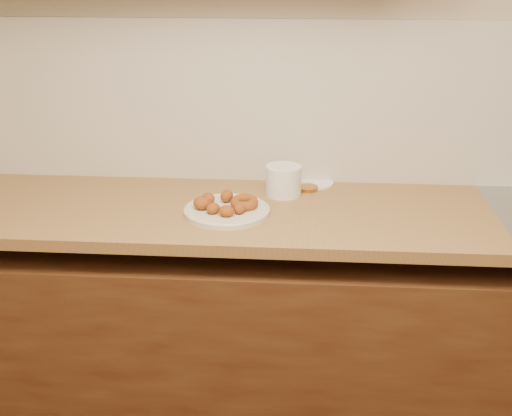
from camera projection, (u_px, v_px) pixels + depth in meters
name	position (u px, v px, depth m)	size (l,w,h in m)	color
wall_back	(348.00, 62.00, 2.30)	(4.00, 0.02, 2.70)	#BCAD8D
base_cabinet	(339.00, 339.00, 2.37)	(3.60, 0.60, 0.77)	#52341A
butcher_block	(158.00, 211.00, 2.23)	(2.30, 0.62, 0.04)	olive
backsplash	(346.00, 104.00, 2.34)	(3.60, 0.02, 0.60)	#B9B5A6
donut_plate	(227.00, 211.00, 2.16)	(0.29, 0.29, 0.02)	beige
ring_donut	(244.00, 202.00, 2.16)	(0.10, 0.10, 0.03)	#985321
fried_dough_chunks	(217.00, 204.00, 2.14)	(0.19, 0.19, 0.04)	#985321
plastic_tub	(283.00, 180.00, 2.30)	(0.13, 0.13, 0.11)	silver
tub_lid	(316.00, 183.00, 2.43)	(0.13, 0.13, 0.01)	white
brass_jar_lid	(308.00, 188.00, 2.37)	(0.07, 0.07, 0.01)	#B27531
wooden_utensil	(225.00, 201.00, 2.25)	(0.17, 0.02, 0.01)	olive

